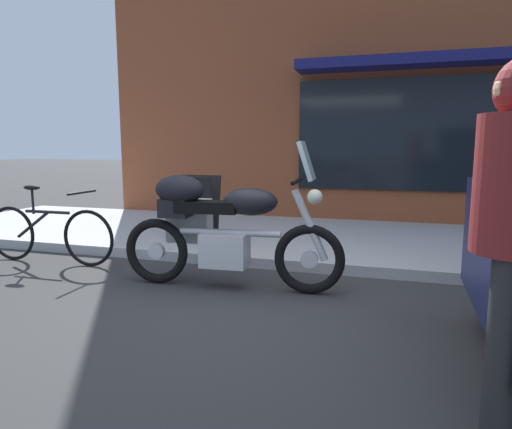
% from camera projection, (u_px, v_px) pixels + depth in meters
% --- Properties ---
extents(ground_plane, '(80.00, 80.00, 0.00)m').
position_uv_depth(ground_plane, '(246.00, 308.00, 3.82)').
color(ground_plane, '#323232').
extents(touring_motorcycle, '(2.17, 0.62, 1.40)m').
position_uv_depth(touring_motorcycle, '(218.00, 225.00, 4.34)').
color(touring_motorcycle, black).
rests_on(touring_motorcycle, ground_plane).
extents(parked_bicycle, '(1.73, 0.48, 0.92)m').
position_uv_depth(parked_bicycle, '(48.00, 233.00, 5.27)').
color(parked_bicycle, black).
rests_on(parked_bicycle, ground_plane).
extents(sandwich_board_sign, '(0.55, 0.40, 0.86)m').
position_uv_depth(sandwich_board_sign, '(197.00, 209.00, 5.90)').
color(sandwich_board_sign, black).
rests_on(sandwich_board_sign, sidewalk_curb).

